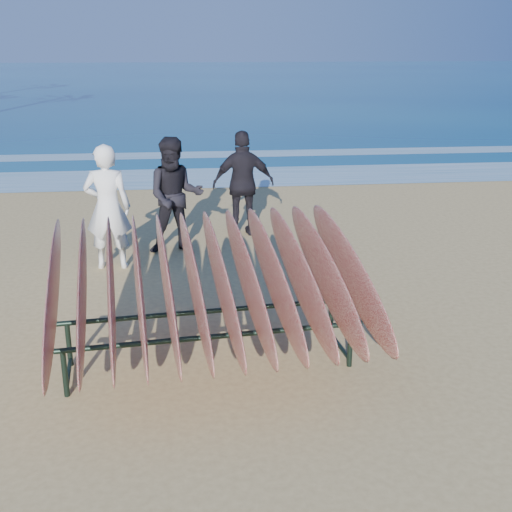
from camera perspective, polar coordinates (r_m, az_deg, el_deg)
The scene contains 8 objects.
ground at distance 7.18m, azimuth 0.70°, elevation -9.25°, with size 120.00×120.00×0.00m, color tan.
ocean at distance 61.40m, azimuth -5.73°, elevation 15.42°, with size 160.00×160.00×0.00m, color navy.
foam_near at distance 16.66m, azimuth -3.47°, elevation 7.00°, with size 160.00×160.00×0.00m, color white.
foam_far at distance 20.10m, azimuth -4.00°, elevation 9.00°, with size 160.00×160.00×0.00m, color white.
surfboard_rack at distance 6.69m, azimuth -4.31°, elevation -2.35°, with size 3.45×3.18×1.62m.
person_white at distance 9.98m, azimuth -13.04°, elevation 4.24°, with size 0.70×0.46×1.92m, color white.
person_dark_a at distance 10.53m, azimuth -7.18°, elevation 5.29°, with size 0.93×0.72×1.91m, color black.
person_dark_b at distance 11.46m, azimuth -1.13°, elevation 6.43°, with size 1.10×0.46×1.87m, color black.
Camera 1 is at (-0.78, -6.30, 3.36)m, focal length 45.00 mm.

